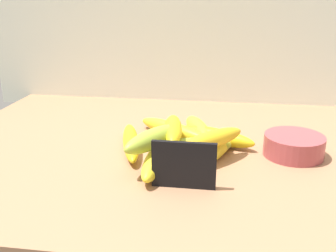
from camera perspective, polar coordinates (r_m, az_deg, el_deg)
The scene contains 14 objects.
counter_top at distance 84.85cm, azimuth 2.55°, elevation -4.08°, with size 110.00×76.00×3.00cm, color #9D6E4E.
chalkboard_sign at distance 66.17cm, azimuth 2.35°, elevation -6.01°, with size 11.00×1.80×8.40cm.
fruit_bowl at distance 83.37cm, azimuth 17.99°, elevation -2.75°, with size 12.13×12.13×4.37cm, color #A14348.
banana_0 at distance 89.02cm, azimuth 0.87°, elevation -0.62°, with size 20.89×3.65×3.65cm, color yellow.
banana_1 at distance 83.02cm, azimuth -5.48°, elevation -2.33°, with size 20.88×3.34×3.34cm, color gold.
banana_2 at distance 73.86cm, azimuth -1.65°, elevation -4.81°, with size 18.80×3.95×3.95cm, color yellow.
banana_3 at distance 79.19cm, azimuth 0.82°, elevation -3.11°, with size 17.79×3.89×3.89cm, color yellow.
banana_4 at distance 77.41cm, azimuth 6.49°, elevation -4.04°, with size 18.91×3.25×3.25cm, color yellow.
banana_5 at distance 89.88cm, azimuth 4.45°, elevation -0.39°, with size 15.41×3.92×3.92cm, color yellow.
banana_6 at distance 85.89cm, azimuth 6.85°, elevation -1.50°, with size 18.54×3.70×3.70cm, color yellow.
banana_7 at distance 79.52cm, azimuth 3.68°, elevation -3.07°, with size 16.25×3.86×3.86cm, color #9DB42F.
banana_8 at distance 75.13cm, azimuth 6.39°, elevation -2.01°, with size 16.36×3.46×3.46cm, color yellow.
banana_9 at distance 77.83cm, azimuth 0.70°, elevation -0.53°, with size 15.39×3.70×3.70cm, color yellow.
banana_10 at distance 72.63cm, azimuth -2.18°, elevation -1.88°, with size 15.15×3.90×3.90cm, color #9EB636.
Camera 1 is at (7.57, -77.57, 35.05)cm, focal length 41.48 mm.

